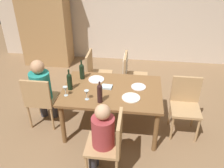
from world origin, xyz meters
TOP-DOWN VIEW (x-y plane):
  - ground_plane at (0.00, 0.00)m, footprint 10.00×10.00m
  - rear_room_partition at (0.00, 2.71)m, footprint 6.40×0.12m
  - armoire_cabinet at (-1.85, 2.26)m, footprint 1.18×0.62m
  - dining_table at (0.00, 0.00)m, footprint 1.50×1.02m
  - chair_left_end at (-1.13, -0.09)m, footprint 0.44×0.44m
  - chair_near at (0.09, -0.89)m, footprint 0.44×0.44m
  - chair_right_end at (1.13, 0.09)m, footprint 0.44×0.44m
  - chair_far_left at (-0.43, 0.89)m, footprint 0.44×0.44m
  - chair_far_right at (0.21, 0.89)m, footprint 0.46×0.44m
  - person_woman_host at (-1.13, 0.03)m, footprint 0.32×0.36m
  - person_man_bearded at (-0.03, -0.89)m, footprint 0.33×0.28m
  - wine_bottle_tall_green at (-0.53, 0.28)m, footprint 0.08×0.08m
  - wine_bottle_dark_red at (-0.13, -0.34)m, footprint 0.07×0.07m
  - wine_bottle_short_olive at (-0.63, -0.06)m, footprint 0.08×0.08m
  - wine_glass_near_left at (-0.32, -0.30)m, footprint 0.07×0.07m
  - wine_glass_centre at (-0.65, -0.24)m, footprint 0.07×0.07m
  - dinner_plate_host at (-0.29, 0.26)m, footprint 0.25×0.25m
  - dinner_plate_guest_left at (0.40, 0.12)m, footprint 0.22×0.22m
  - dinner_plate_guest_right at (0.30, -0.19)m, footprint 0.26×0.26m
  - folded_napkin at (-0.08, 0.05)m, footprint 0.17×0.13m

SIDE VIEW (x-z plane):
  - ground_plane at x=0.00m, z-range 0.00..0.00m
  - chair_left_end at x=-1.13m, z-range 0.07..0.99m
  - chair_near at x=0.09m, z-range 0.07..0.99m
  - chair_right_end at x=1.13m, z-range 0.07..0.99m
  - chair_far_left at x=-0.43m, z-range 0.07..0.99m
  - chair_far_right at x=0.21m, z-range 0.13..1.05m
  - person_man_bearded at x=-0.03m, z-range 0.09..1.17m
  - dining_table at x=0.00m, z-range 0.28..1.01m
  - person_woman_host at x=-1.13m, z-range 0.09..1.24m
  - dinner_plate_host at x=-0.29m, z-range 0.73..0.75m
  - dinner_plate_guest_left at x=0.40m, z-range 0.73..0.75m
  - dinner_plate_guest_right at x=0.30m, z-range 0.73..0.75m
  - folded_napkin at x=-0.08m, z-range 0.73..0.76m
  - wine_glass_near_left at x=-0.32m, z-range 0.76..0.91m
  - wine_glass_centre at x=-0.65m, z-range 0.76..0.91m
  - wine_bottle_tall_green at x=-0.53m, z-range 0.71..1.04m
  - wine_bottle_short_olive at x=-0.63m, z-range 0.71..1.04m
  - wine_bottle_dark_red at x=-0.13m, z-range 0.72..1.05m
  - armoire_cabinet at x=-1.85m, z-range 0.01..2.19m
  - rear_room_partition at x=0.00m, z-range 0.00..2.70m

